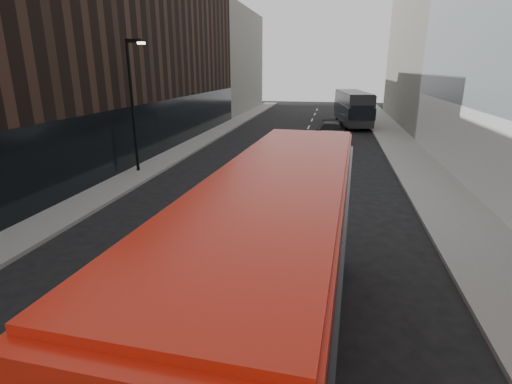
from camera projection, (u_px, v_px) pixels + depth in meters
The scene contains 11 objects.
sidewalk_right at pixel (409, 157), 26.37m from camera, with size 3.00×80.00×0.15m, color slate.
sidewalk_left at pixel (187, 148), 29.19m from camera, with size 2.00×80.00×0.15m, color slate.
building_victorian at pixel (428, 27), 40.61m from camera, with size 6.50×24.00×21.00m.
building_left_mid at pixel (163, 51), 32.44m from camera, with size 5.00×24.00×14.00m, color black.
building_left_far at pixel (231, 62), 53.21m from camera, with size 5.00×20.00×13.00m, color slate.
street_lamp at pixel (133, 98), 21.44m from camera, with size 1.06×0.22×7.00m.
red_bus at pixel (279, 264), 7.43m from camera, with size 2.86×10.07×4.03m.
grey_bus at pixel (353, 107), 41.03m from camera, with size 3.80×10.73×3.40m.
car_a at pixel (323, 162), 22.52m from camera, with size 1.50×3.73×1.27m, color black.
car_b at pixel (333, 143), 27.88m from camera, with size 1.52×4.37×1.44m, color #989AA0.
car_c at pixel (331, 133), 31.58m from camera, with size 2.19×5.39×1.57m, color black.
Camera 1 is at (2.46, -2.32, 5.72)m, focal length 28.00 mm.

